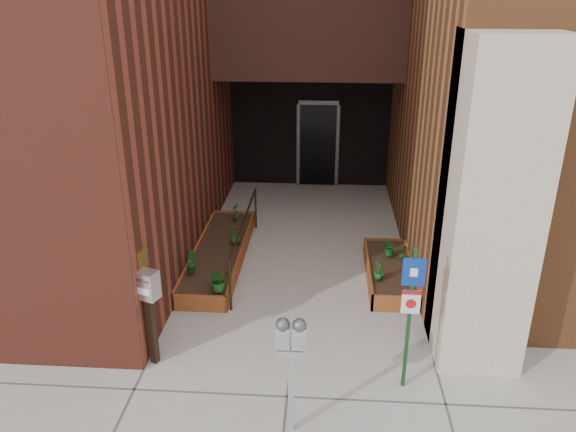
# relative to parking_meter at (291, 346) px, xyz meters

# --- Properties ---
(ground) EXTENTS (80.00, 80.00, 0.00)m
(ground) POSITION_rel_parking_meter_xyz_m (-0.08, 1.56, -1.19)
(ground) COLOR #9E9991
(ground) RESTS_ON ground
(planter_left) EXTENTS (0.90, 3.60, 0.30)m
(planter_left) POSITION_rel_parking_meter_xyz_m (-1.63, 4.26, -1.06)
(planter_left) COLOR brown
(planter_left) RESTS_ON ground
(planter_right) EXTENTS (0.80, 2.20, 0.30)m
(planter_right) POSITION_rel_parking_meter_xyz_m (1.52, 3.76, -1.06)
(planter_right) COLOR brown
(planter_right) RESTS_ON ground
(handrail) EXTENTS (0.04, 3.34, 0.90)m
(handrail) POSITION_rel_parking_meter_xyz_m (-1.13, 4.21, -0.45)
(handrail) COLOR black
(handrail) RESTS_ON ground
(parking_meter) EXTENTS (0.34, 0.16, 1.54)m
(parking_meter) POSITION_rel_parking_meter_xyz_m (0.00, 0.00, 0.00)
(parking_meter) COLOR #B2B2B5
(parking_meter) RESTS_ON ground
(sign_post) EXTENTS (0.28, 0.07, 2.02)m
(sign_post) POSITION_rel_parking_meter_xyz_m (1.42, 0.88, 0.05)
(sign_post) COLOR #153B1D
(sign_post) RESTS_ON ground
(payment_dropbox) EXTENTS (0.34, 0.29, 1.42)m
(payment_dropbox) POSITION_rel_parking_meter_xyz_m (-1.97, 1.16, -0.17)
(payment_dropbox) COLOR black
(payment_dropbox) RESTS_ON ground
(shrub_left_a) EXTENTS (0.49, 0.49, 0.41)m
(shrub_left_a) POSITION_rel_parking_meter_xyz_m (-1.33, 2.66, -0.69)
(shrub_left_a) COLOR #1B5217
(shrub_left_a) RESTS_ON planter_left
(shrub_left_b) EXTENTS (0.28, 0.28, 0.38)m
(shrub_left_b) POSITION_rel_parking_meter_xyz_m (-1.93, 3.24, -0.70)
(shrub_left_b) COLOR #165018
(shrub_left_b) RESTS_ON planter_left
(shrub_left_c) EXTENTS (0.24, 0.24, 0.35)m
(shrub_left_c) POSITION_rel_parking_meter_xyz_m (-1.35, 4.43, -0.72)
(shrub_left_c) COLOR #1E4F16
(shrub_left_c) RESTS_ON planter_left
(shrub_left_d) EXTENTS (0.23, 0.23, 0.36)m
(shrub_left_d) POSITION_rel_parking_meter_xyz_m (-1.52, 5.58, -0.71)
(shrub_left_d) COLOR #1C5B1A
(shrub_left_d) RESTS_ON planter_left
(shrub_right_a) EXTENTS (0.20, 0.20, 0.30)m
(shrub_right_a) POSITION_rel_parking_meter_xyz_m (1.27, 3.22, -0.74)
(shrub_right_a) COLOR #1A5C1E
(shrub_right_a) RESTS_ON planter_right
(shrub_right_b) EXTENTS (0.18, 0.18, 0.30)m
(shrub_right_b) POSITION_rel_parking_meter_xyz_m (1.75, 3.99, -0.74)
(shrub_right_b) COLOR #1B5B1A
(shrub_right_b) RESTS_ON planter_right
(shrub_right_c) EXTENTS (0.34, 0.34, 0.33)m
(shrub_right_c) POSITION_rel_parking_meter_xyz_m (1.53, 4.11, -0.73)
(shrub_right_c) COLOR #18541B
(shrub_right_c) RESTS_ON planter_right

